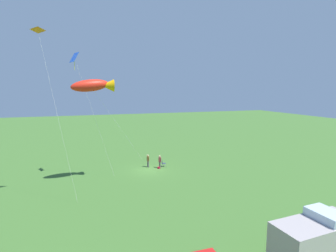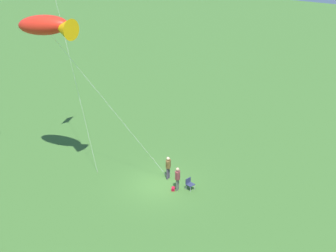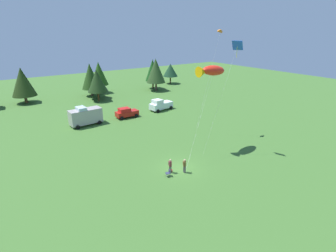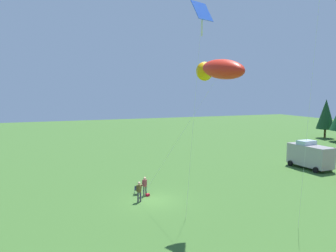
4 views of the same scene
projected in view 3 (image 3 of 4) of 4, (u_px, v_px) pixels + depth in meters
The scene contains 12 objects.
ground_plane at pixel (179, 168), 31.62m from camera, with size 160.00×160.00×0.00m, color #3B6629.
person_kite_flyer at pixel (185, 165), 30.30m from camera, with size 0.36×0.52×1.74m.
folding_chair at pixel (168, 172), 29.71m from camera, with size 0.57×0.57×0.82m.
person_spectator at pixel (170, 165), 30.27m from camera, with size 0.39×0.53×1.74m.
backpack_on_grass at pixel (171, 171), 30.86m from camera, with size 0.32×0.22×0.22m, color #A81024.
van_motorhome_grey at pixel (85, 116), 45.40m from camera, with size 5.52×2.87×3.34m.
car_red_sedan at pixel (126, 113), 49.51m from camera, with size 4.22×2.24×1.89m.
truck_white_pickup at pixel (161, 105), 54.10m from camera, with size 5.24×2.99×2.34m.
treeline_distant at pixel (87, 77), 63.40m from camera, with size 56.15×12.47×8.57m.
kite_large_fish at pixel (211, 71), 33.32m from camera, with size 9.37×4.75×11.65m.
kite_diamond_blue at pixel (237, 48), 31.57m from camera, with size 4.53×1.56×14.50m.
kite_delta_orange at pixel (221, 31), 36.93m from camera, with size 3.12×2.10×15.87m.
Camera 3 is at (-16.81, -22.30, 15.74)m, focal length 28.00 mm.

